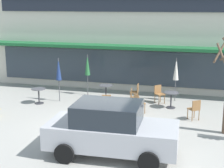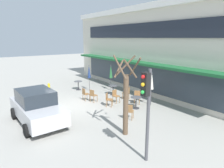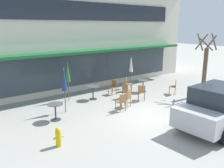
% 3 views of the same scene
% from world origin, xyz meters
% --- Properties ---
extents(ground_plane, '(80.00, 80.00, 0.00)m').
position_xyz_m(ground_plane, '(0.00, 0.00, 0.00)').
color(ground_plane, '#9E9B93').
extents(building_facade, '(19.01, 9.10, 6.86)m').
position_xyz_m(building_facade, '(0.00, 9.96, 3.43)').
color(building_facade, beige).
rests_on(building_facade, ground).
extents(cafe_table_near_wall, '(0.70, 0.70, 0.76)m').
position_xyz_m(cafe_table_near_wall, '(-3.68, 2.37, 0.52)').
color(cafe_table_near_wall, '#333338').
rests_on(cafe_table_near_wall, ground).
extents(cafe_table_streetside, '(0.70, 0.70, 0.76)m').
position_xyz_m(cafe_table_streetside, '(2.69, 3.30, 0.52)').
color(cafe_table_streetside, '#333338').
rests_on(cafe_table_streetside, ground).
extents(cafe_table_by_tree, '(0.70, 0.70, 0.76)m').
position_xyz_m(cafe_table_by_tree, '(-0.68, 3.92, 0.52)').
color(cafe_table_by_tree, '#333338').
rests_on(cafe_table_by_tree, ground).
extents(patio_umbrella_green_folded, '(0.28, 0.28, 2.20)m').
position_xyz_m(patio_umbrella_green_folded, '(-2.87, 3.02, 1.63)').
color(patio_umbrella_green_folded, '#4C4C51').
rests_on(patio_umbrella_green_folded, ground).
extents(patio_umbrella_cream_folded, '(0.28, 0.28, 2.20)m').
position_xyz_m(patio_umbrella_cream_folded, '(-1.88, 4.55, 1.63)').
color(patio_umbrella_cream_folded, '#4C4C51').
rests_on(patio_umbrella_cream_folded, ground).
extents(patio_umbrella_corner_open, '(0.28, 0.28, 2.20)m').
position_xyz_m(patio_umbrella_corner_open, '(2.78, 4.55, 1.63)').
color(patio_umbrella_corner_open, '#4C4C51').
rests_on(patio_umbrella_corner_open, ground).
extents(cafe_chair_0, '(0.47, 0.47, 0.89)m').
position_xyz_m(cafe_chair_0, '(0.97, 2.95, 0.53)').
color(cafe_chair_0, olive).
rests_on(cafe_chair_0, ground).
extents(cafe_chair_1, '(0.56, 0.56, 0.89)m').
position_xyz_m(cafe_chair_1, '(1.35, 2.09, 0.53)').
color(cafe_chair_1, olive).
rests_on(cafe_chair_1, ground).
extents(cafe_chair_2, '(0.43, 0.43, 0.89)m').
position_xyz_m(cafe_chair_2, '(0.86, 4.02, 0.53)').
color(cafe_chair_2, olive).
rests_on(cafe_chair_2, ground).
extents(cafe_chair_3, '(0.50, 0.50, 0.89)m').
position_xyz_m(cafe_chair_3, '(-0.02, 1.73, 0.53)').
color(cafe_chair_3, olive).
rests_on(cafe_chair_3, ground).
extents(cafe_chair_4, '(0.57, 0.57, 0.89)m').
position_xyz_m(cafe_chair_4, '(2.03, 3.99, 0.53)').
color(cafe_chair_4, olive).
rests_on(cafe_chair_4, ground).
extents(cafe_chair_5, '(0.40, 0.40, 0.89)m').
position_xyz_m(cafe_chair_5, '(-0.65, 1.44, 0.53)').
color(cafe_chair_5, olive).
rests_on(cafe_chair_5, ground).
extents(cafe_chair_6, '(0.56, 0.56, 0.89)m').
position_xyz_m(cafe_chair_6, '(3.82, 1.79, 0.53)').
color(cafe_chair_6, olive).
rests_on(cafe_chair_6, ground).
extents(parked_sedan, '(4.26, 2.13, 1.76)m').
position_xyz_m(parked_sedan, '(1.29, -2.41, 0.88)').
color(parked_sedan, '#B7B7BC').
rests_on(parked_sedan, ground).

